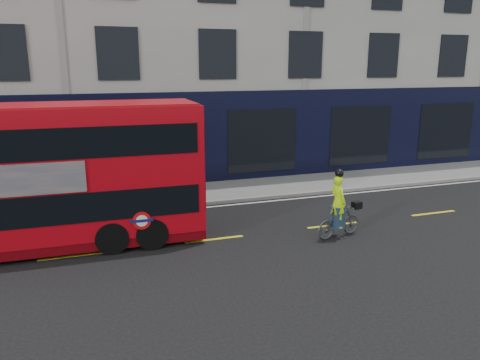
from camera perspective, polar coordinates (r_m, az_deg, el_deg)
name	(u,v)px	position (r m, az deg, el deg)	size (l,w,h in m)	color
ground	(72,279)	(12.34, -19.77, -11.33)	(120.00, 120.00, 0.00)	black
pavement	(75,204)	(18.44, -19.51, -2.76)	(60.00, 3.00, 0.12)	gray
kerb	(74,216)	(17.00, -19.56, -4.13)	(60.00, 0.12, 0.13)	gray
building_terrace	(62,11)	(24.30, -20.84, 18.71)	(50.00, 10.07, 15.00)	#AEADA4
road_edge_line	(74,220)	(16.73, -19.55, -4.63)	(58.00, 0.10, 0.01)	silver
lane_dashes	(73,256)	(13.72, -19.69, -8.72)	(58.00, 0.12, 0.01)	yellow
bus	(18,178)	(14.10, -25.45, 0.21)	(10.11, 2.45, 4.06)	#B60711
cyclist	(339,215)	(14.37, 11.97, -4.16)	(1.69, 0.80, 2.13)	#484B4D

